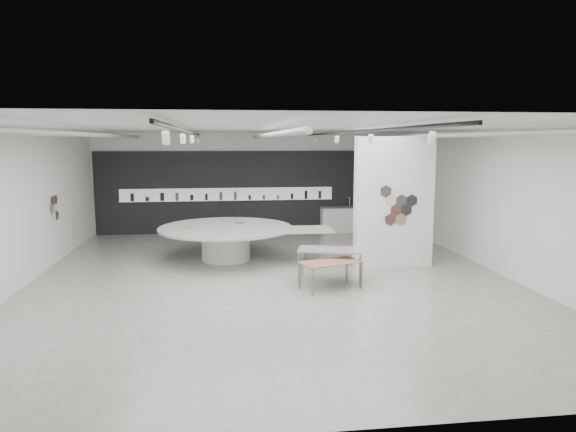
{
  "coord_description": "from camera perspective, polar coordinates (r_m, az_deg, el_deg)",
  "views": [
    {
      "loc": [
        -1.2,
        -12.62,
        3.47
      ],
      "look_at": [
        0.57,
        1.2,
        1.43
      ],
      "focal_mm": 32.0,
      "sensor_mm": 36.0,
      "label": 1
    }
  ],
  "objects": [
    {
      "name": "room",
      "position": [
        12.75,
        -2.27,
        2.02
      ],
      "size": [
        12.02,
        14.02,
        3.82
      ],
      "color": "#A1A097",
      "rests_on": "ground"
    },
    {
      "name": "partition_column",
      "position": [
        14.5,
        11.68,
        1.53
      ],
      "size": [
        2.2,
        0.38,
        3.6
      ],
      "color": "white",
      "rests_on": "ground"
    },
    {
      "name": "kitchen_counter",
      "position": [
        19.9,
        6.07,
        -0.37
      ],
      "size": [
        1.7,
        0.68,
        1.33
      ],
      "rotation": [
        0.0,
        0.0,
        -0.01
      ],
      "color": "white",
      "rests_on": "ground"
    },
    {
      "name": "back_wall_display",
      "position": [
        19.68,
        -4.0,
        2.68
      ],
      "size": [
        11.8,
        0.27,
        3.1
      ],
      "color": "black",
      "rests_on": "ground"
    },
    {
      "name": "display_island",
      "position": [
        15.15,
        -6.61,
        -2.48
      ],
      "size": [
        5.03,
        3.98,
        1.0
      ],
      "rotation": [
        0.0,
        0.0,
        -0.02
      ],
      "color": "white",
      "rests_on": "ground"
    },
    {
      "name": "sample_table_stone",
      "position": [
        12.83,
        4.72,
        -3.98
      ],
      "size": [
        1.73,
        1.18,
        0.81
      ],
      "rotation": [
        0.0,
        0.0,
        -0.26
      ],
      "color": "gray",
      "rests_on": "ground"
    },
    {
      "name": "sample_table_wood",
      "position": [
        12.19,
        4.76,
        -5.3
      ],
      "size": [
        1.54,
        1.11,
        0.65
      ],
      "rotation": [
        0.0,
        0.0,
        0.33
      ],
      "color": "#9C6651",
      "rests_on": "ground"
    }
  ]
}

